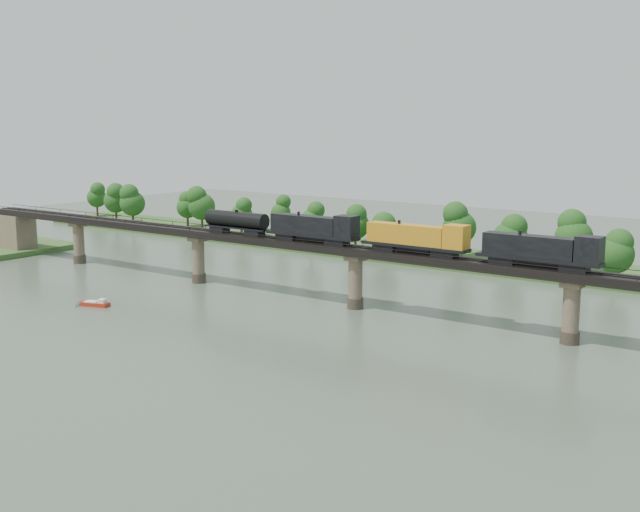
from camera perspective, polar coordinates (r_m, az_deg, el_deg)
The scene contains 7 objects.
ground at distance 125.26m, azimuth -5.12°, elevation -6.32°, with size 400.00×400.00×0.00m, color #3D4B3B.
far_bank at distance 195.58m, azimuth 11.44°, elevation -0.39°, with size 300.00×24.00×1.60m, color #2E5020.
bridge at distance 147.22m, azimuth 2.53°, elevation -1.67°, with size 236.00×30.00×11.50m.
bridge_superstructure at distance 146.10m, azimuth 2.55°, elevation 0.77°, with size 220.00×4.90×0.75m.
far_treeline at distance 193.88m, azimuth 8.76°, elevation 2.01°, with size 289.06×17.54×13.60m.
freight_train at distance 143.07m, azimuth 4.24°, elevation 1.52°, with size 81.20×3.16×5.59m.
motorboat at distance 155.58m, azimuth -15.65°, elevation -3.27°, with size 5.59×3.39×1.47m.
Camera 1 is at (79.34, -90.54, 34.62)m, focal length 45.00 mm.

